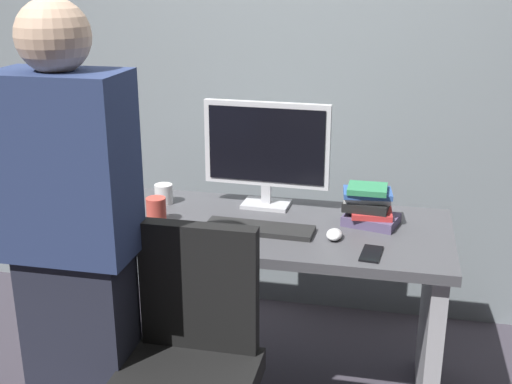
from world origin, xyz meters
The scene contains 11 objects.
ground_plane centered at (0.00, 0.00, 0.00)m, with size 9.00×9.00×0.00m, color #3D3842.
wall_back centered at (0.00, 0.79, 1.50)m, with size 6.40×0.10×3.00m, color gray.
desk centered at (0.00, 0.00, 0.52)m, with size 1.53×0.67×0.74m.
person_at_desk centered at (-0.46, -0.66, 0.84)m, with size 0.40×0.24×1.64m.
monitor centered at (-0.01, 0.21, 1.00)m, with size 0.54×0.15×0.46m.
keyboard centered at (0.02, -0.08, 0.75)m, with size 0.43×0.13×0.02m, color #262626.
mouse centered at (0.31, -0.09, 0.76)m, with size 0.06×0.10×0.03m, color white.
cup_near_keyboard centered at (-0.41, -0.07, 0.79)m, with size 0.08×0.08×0.10m, color #D84C3F.
cup_by_monitor centered at (-0.46, 0.15, 0.78)m, with size 0.08×0.08×0.09m, color silver.
book_stack centered at (0.43, 0.09, 0.82)m, with size 0.24×0.20×0.16m.
cell_phone centered at (0.46, -0.22, 0.74)m, with size 0.07×0.14×0.01m, color black.
Camera 1 is at (0.51, -2.39, 1.70)m, focal length 45.66 mm.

